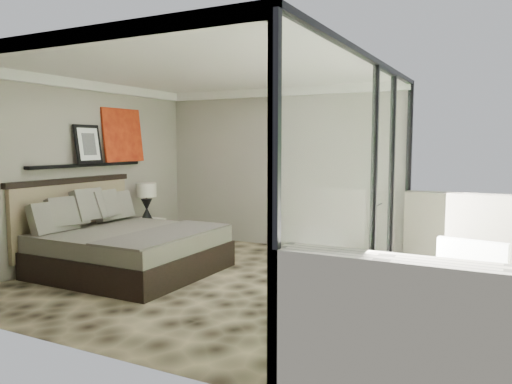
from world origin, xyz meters
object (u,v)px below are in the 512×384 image
at_px(lounger, 455,289).
at_px(bed, 125,246).
at_px(nightstand, 148,235).
at_px(table_lamp, 146,196).

bearing_deg(lounger, bed, -164.48).
height_order(bed, nightstand, bed).
relative_size(bed, lounger, 1.28).
xyz_separation_m(nightstand, table_lamp, (0.00, -0.02, 0.69)).
bearing_deg(nightstand, lounger, 4.96).
bearing_deg(lounger, nightstand, 179.03).
relative_size(nightstand, lounger, 0.26).
relative_size(table_lamp, lounger, 0.36).
bearing_deg(table_lamp, lounger, -9.73).
xyz_separation_m(bed, lounger, (4.38, 0.50, -0.16)).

